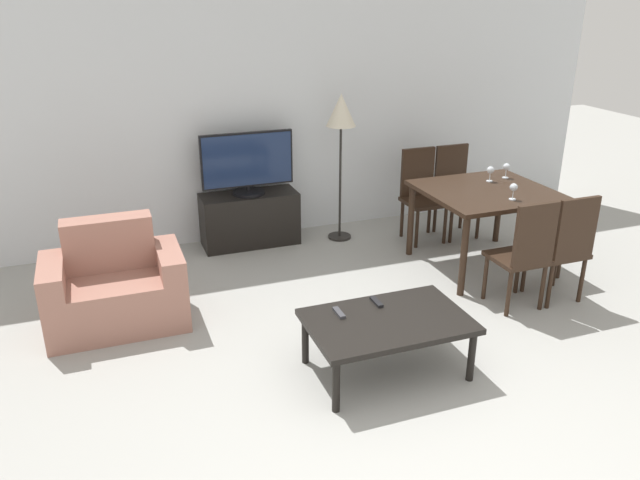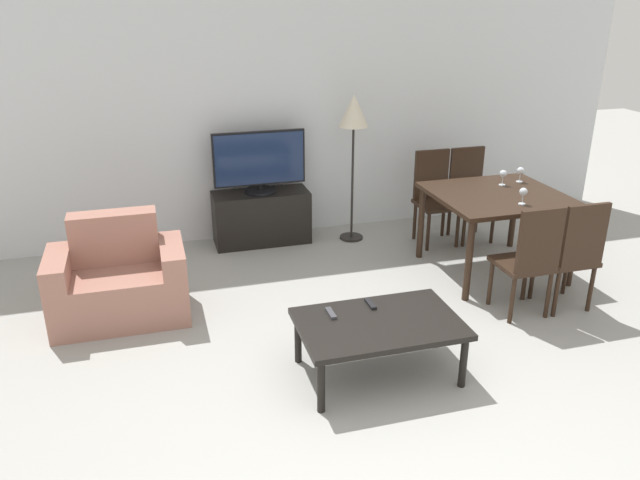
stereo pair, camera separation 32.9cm
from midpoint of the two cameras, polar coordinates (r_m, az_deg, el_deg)
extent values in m
plane|color=#9E9E99|center=(3.62, 7.47, -20.69)|extent=(18.00, 18.00, 0.00)
cube|color=silver|center=(6.38, -8.09, 11.93)|extent=(7.95, 0.06, 2.70)
cube|color=#9E6B5B|center=(5.13, -19.86, -5.38)|extent=(0.67, 0.63, 0.40)
cube|color=#9E6B5B|center=(5.16, -20.51, -0.29)|extent=(0.67, 0.20, 0.42)
cube|color=#9E6B5B|center=(5.12, -24.75, -5.07)|extent=(0.18, 0.63, 0.58)
cube|color=#9E6B5B|center=(5.09, -15.22, -3.85)|extent=(0.18, 0.63, 0.58)
cube|color=black|center=(6.39, -7.91, 1.90)|extent=(0.97, 0.39, 0.54)
cylinder|color=black|center=(6.30, -8.04, 4.32)|extent=(0.32, 0.32, 0.03)
cylinder|color=black|center=(6.28, -8.06, 4.67)|extent=(0.04, 0.04, 0.05)
cube|color=black|center=(6.20, -8.21, 7.27)|extent=(0.92, 0.04, 0.54)
cube|color=#19284C|center=(6.18, -8.16, 7.22)|extent=(0.88, 0.01, 0.50)
cube|color=black|center=(4.19, 3.96, -7.48)|extent=(1.08, 0.69, 0.04)
cylinder|color=black|center=(3.92, -0.99, -13.26)|extent=(0.05, 0.05, 0.37)
cylinder|color=black|center=(4.28, 11.53, -10.42)|extent=(0.05, 0.05, 0.37)
cylinder|color=black|center=(4.38, -3.53, -9.10)|extent=(0.05, 0.05, 0.37)
cylinder|color=black|center=(4.71, 7.87, -6.93)|extent=(0.05, 0.05, 0.37)
cube|color=black|center=(5.83, 13.47, 4.31)|extent=(1.13, 1.06, 0.04)
cylinder|color=black|center=(5.33, 11.29, -1.53)|extent=(0.06, 0.06, 0.71)
cylinder|color=black|center=(5.89, 19.74, -0.11)|extent=(0.06, 0.06, 0.71)
cylinder|color=black|center=(6.08, 6.78, 1.78)|extent=(0.06, 0.06, 0.71)
cylinder|color=black|center=(6.58, 14.67, 2.79)|extent=(0.06, 0.06, 0.71)
cube|color=black|center=(5.24, 15.83, -1.63)|extent=(0.40, 0.40, 0.04)
cylinder|color=black|center=(5.37, 13.19, -3.35)|extent=(0.04, 0.04, 0.40)
cylinder|color=black|center=(5.54, 16.01, -2.81)|extent=(0.04, 0.04, 0.40)
cylinder|color=black|center=(5.13, 15.13, -4.79)|extent=(0.04, 0.04, 0.40)
cylinder|color=black|center=(5.31, 18.02, -4.17)|extent=(0.04, 0.04, 0.40)
cube|color=black|center=(5.01, 17.33, 0.42)|extent=(0.37, 0.04, 0.50)
cube|color=black|center=(6.63, 11.12, 3.79)|extent=(0.40, 0.40, 0.04)
cylinder|color=black|center=(6.49, 10.48, 1.40)|extent=(0.04, 0.04, 0.40)
cylinder|color=black|center=(6.66, 12.89, 1.73)|extent=(0.04, 0.04, 0.40)
cylinder|color=black|center=(6.75, 9.11, 2.32)|extent=(0.04, 0.04, 0.40)
cylinder|color=black|center=(6.91, 11.47, 2.61)|extent=(0.04, 0.04, 0.40)
cube|color=black|center=(6.70, 10.50, 6.45)|extent=(0.37, 0.04, 0.50)
cube|color=black|center=(5.48, 19.21, -1.02)|extent=(0.40, 0.40, 0.04)
cylinder|color=black|center=(5.58, 16.61, -2.70)|extent=(0.04, 0.04, 0.40)
cylinder|color=black|center=(5.77, 19.21, -2.19)|extent=(0.04, 0.04, 0.40)
cylinder|color=black|center=(5.35, 18.63, -4.04)|extent=(0.04, 0.04, 0.40)
cylinder|color=black|center=(5.55, 21.26, -3.46)|extent=(0.04, 0.04, 0.40)
cube|color=black|center=(5.25, 20.79, 0.96)|extent=(0.37, 0.04, 0.50)
cube|color=black|center=(6.44, 8.10, 3.44)|extent=(0.40, 0.40, 0.04)
cylinder|color=black|center=(6.31, 7.37, 0.98)|extent=(0.04, 0.04, 0.40)
cylinder|color=black|center=(6.46, 9.93, 1.33)|extent=(0.04, 0.04, 0.40)
cylinder|color=black|center=(6.58, 6.09, 1.93)|extent=(0.04, 0.04, 0.40)
cylinder|color=black|center=(6.72, 8.58, 2.25)|extent=(0.04, 0.04, 0.40)
cube|color=black|center=(6.52, 7.48, 6.18)|extent=(0.37, 0.04, 0.50)
cylinder|color=black|center=(6.57, 0.36, 0.30)|extent=(0.24, 0.24, 0.02)
cylinder|color=black|center=(6.38, 0.38, 5.25)|extent=(0.02, 0.02, 1.16)
cone|color=beige|center=(6.20, 0.39, 11.80)|extent=(0.29, 0.29, 0.32)
cube|color=#38383D|center=(4.22, -0.50, -6.70)|extent=(0.04, 0.15, 0.02)
cube|color=black|center=(4.37, 3.03, -5.70)|extent=(0.04, 0.15, 0.02)
cylinder|color=silver|center=(6.22, 15.14, 5.51)|extent=(0.06, 0.06, 0.01)
cylinder|color=silver|center=(6.21, 15.17, 5.85)|extent=(0.01, 0.01, 0.07)
sphere|color=silver|center=(6.20, 15.23, 6.46)|extent=(0.07, 0.07, 0.07)
cylinder|color=silver|center=(6.07, 13.73, 5.24)|extent=(0.06, 0.06, 0.01)
cylinder|color=silver|center=(6.06, 13.77, 5.59)|extent=(0.01, 0.01, 0.07)
sphere|color=silver|center=(6.04, 13.83, 6.22)|extent=(0.07, 0.07, 0.07)
cylinder|color=silver|center=(5.58, 15.57, 3.59)|extent=(0.06, 0.06, 0.01)
cylinder|color=silver|center=(5.57, 15.61, 3.97)|extent=(0.01, 0.01, 0.07)
sphere|color=silver|center=(5.55, 15.68, 4.64)|extent=(0.07, 0.07, 0.07)
camera|label=1|loc=(0.16, -91.97, -0.80)|focal=35.00mm
camera|label=2|loc=(0.16, 88.03, 0.80)|focal=35.00mm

